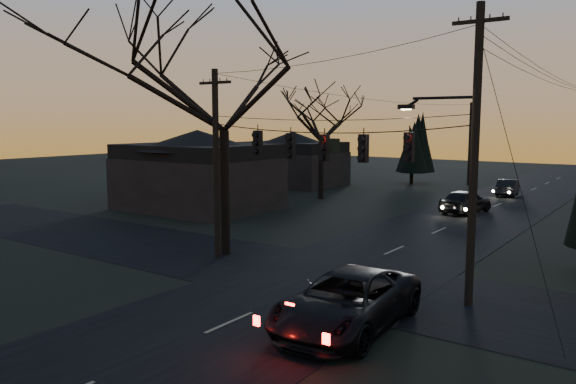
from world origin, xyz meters
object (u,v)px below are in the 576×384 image
Objects in this scene: sedan_oncoming_a at (465,201)px; sedan_oncoming_b at (508,188)px; utility_pole_left at (218,258)px; bare_tree_left at (223,79)px; suv_near at (347,301)px; utility_pole_right at (468,305)px; utility_pole_far_l at (468,185)px.

sedan_oncoming_b is at bearing -80.65° from sedan_oncoming_a.
bare_tree_left is (-0.18, 0.76, 8.10)m from utility_pole_left.
utility_pole_right is at bearing 58.74° from suv_near.
sedan_oncoming_b is (-6.30, 30.03, 0.68)m from utility_pole_right.
sedan_oncoming_a is at bearing 73.60° from bare_tree_left.
utility_pole_right reaches higher than utility_pole_far_l.
utility_pole_right is 1.25× the size of utility_pole_far_l.
utility_pole_left is at bearing 84.07° from sedan_oncoming_a.
utility_pole_far_l is 7.95m from sedan_oncoming_b.
sedan_oncoming_b is at bearing 80.17° from utility_pole_left.
suv_near is at bearing -77.14° from utility_pole_far_l.
utility_pole_left is at bearing -90.00° from utility_pole_far_l.
utility_pole_left is 36.00m from utility_pole_far_l.
utility_pole_right is 2.14× the size of sedan_oncoming_a.
sedan_oncoming_b is at bearing 79.59° from bare_tree_left.
bare_tree_left is at bearing 82.95° from sedan_oncoming_a.
suv_near is (9.20, -40.30, 0.84)m from utility_pole_far_l.
utility_pole_right is 1.65× the size of suv_near.
bare_tree_left is 2.79× the size of sedan_oncoming_b.
suv_near reaches higher than sedan_oncoming_a.
suv_near is (-2.30, -4.30, 0.84)m from utility_pole_right.
utility_pole_right is at bearing 117.66° from sedan_oncoming_a.
sedan_oncoming_a is (-6.30, 19.04, 0.80)m from utility_pole_right.
sedan_oncoming_a is at bearing 82.64° from sedan_oncoming_b.
utility_pole_left is 1.82× the size of sedan_oncoming_a.
bare_tree_left reaches higher than sedan_oncoming_a.
sedan_oncoming_b is (5.38, 29.27, -7.41)m from bare_tree_left.
bare_tree_left is at bearing 72.23° from sedan_oncoming_b.
utility_pole_right reaches higher than sedan_oncoming_b.
utility_pole_right is 14.23m from bare_tree_left.
suv_near is 34.56m from sedan_oncoming_b.
utility_pole_left is at bearing 72.82° from sedan_oncoming_b.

